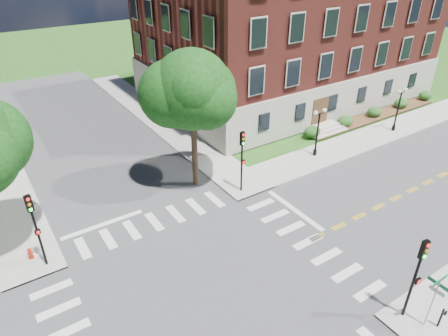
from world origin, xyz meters
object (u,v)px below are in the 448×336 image
traffic_signal_nw (35,222)px  push_button_post (441,317)px  twin_lamp_west (318,130)px  twin_lamp_east (398,107)px  traffic_signal_se (418,270)px  fire_hydrant (30,254)px  street_sign_pole (436,293)px  traffic_signal_ne (242,154)px

traffic_signal_nw → push_button_post: traffic_signal_nw is taller
twin_lamp_west → twin_lamp_east: size_ratio=1.00×
twin_lamp_east → push_button_post: (-17.74, -15.66, -1.73)m
traffic_signal_se → fire_hydrant: 21.01m
fire_hydrant → street_sign_pole: bearing=-45.9°
twin_lamp_east → fire_hydrant: (-33.36, 0.39, -2.06)m
twin_lamp_west → street_sign_pole: twin_lamp_west is taller
push_button_post → fire_hydrant: push_button_post is taller
twin_lamp_west → fire_hydrant: 23.33m
traffic_signal_nw → street_sign_pole: (14.50, -14.58, -0.88)m
twin_lamp_west → push_button_post: bearing=-115.2°
traffic_signal_nw → street_sign_pole: bearing=-45.1°
traffic_signal_se → twin_lamp_east: 23.43m
traffic_signal_ne → traffic_signal_nw: 13.99m
traffic_signal_nw → fire_hydrant: bearing=122.0°
push_button_post → traffic_signal_ne: bearing=93.7°
twin_lamp_east → push_button_post: 23.73m
twin_lamp_west → traffic_signal_se: bearing=-119.7°
traffic_signal_se → fire_hydrant: size_ratio=6.40×
traffic_signal_ne → traffic_signal_nw: same height
street_sign_pole → fire_hydrant: bearing=134.1°
traffic_signal_ne → twin_lamp_east: size_ratio=1.13×
traffic_signal_nw → twin_lamp_east: 32.73m
twin_lamp_east → traffic_signal_nw: bearing=-178.9°
twin_lamp_east → twin_lamp_west: bearing=177.0°
push_button_post → fire_hydrant: size_ratio=1.60×
twin_lamp_west → push_button_post: size_ratio=3.53×
twin_lamp_west → traffic_signal_ne: bearing=-173.2°
twin_lamp_east → street_sign_pole: size_ratio=1.36×
traffic_signal_nw → push_button_post: bearing=-45.1°
push_button_post → fire_hydrant: 22.39m
twin_lamp_east → push_button_post: twin_lamp_east is taller
twin_lamp_west → twin_lamp_east: same height
push_button_post → traffic_signal_se: bearing=120.9°
twin_lamp_west → street_sign_pole: size_ratio=1.36×
twin_lamp_west → street_sign_pole: (-8.09, -15.75, -0.21)m
traffic_signal_ne → twin_lamp_west: (8.61, 1.03, -0.66)m
traffic_signal_ne → traffic_signal_nw: size_ratio=1.00×
traffic_signal_nw → street_sign_pole: traffic_signal_nw is taller
twin_lamp_west → push_button_post: twin_lamp_west is taller
fire_hydrant → push_button_post: bearing=-45.8°
traffic_signal_se → fire_hydrant: (-14.79, 14.67, -2.72)m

